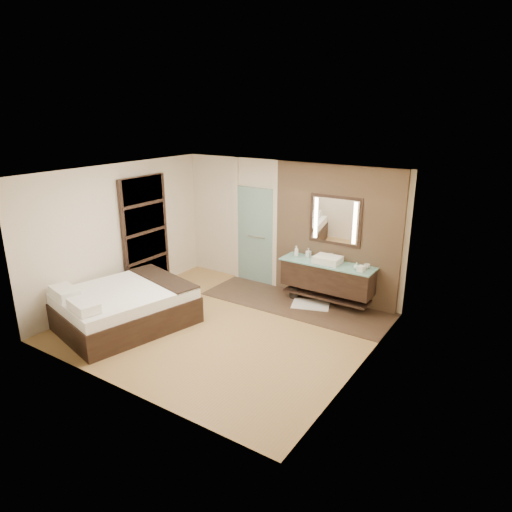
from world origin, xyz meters
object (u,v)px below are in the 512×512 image
Objects in this scene: vanity at (327,276)px; mirror_unit at (335,220)px; waste_bin at (294,292)px; bed at (124,307)px.

vanity is 1.75× the size of mirror_unit.
waste_bin is (-0.68, -0.07, -0.46)m from vanity.
vanity is 7.85× the size of waste_bin.
bed is at bearing -133.16° from vanity.
waste_bin is at bearing -155.75° from mirror_unit.
vanity is at bearing -90.00° from mirror_unit.
bed is (-2.61, -2.79, -0.24)m from vanity.
mirror_unit reaches higher than vanity.
vanity is at bearing 5.71° from waste_bin.
mirror_unit is 1.70m from waste_bin.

